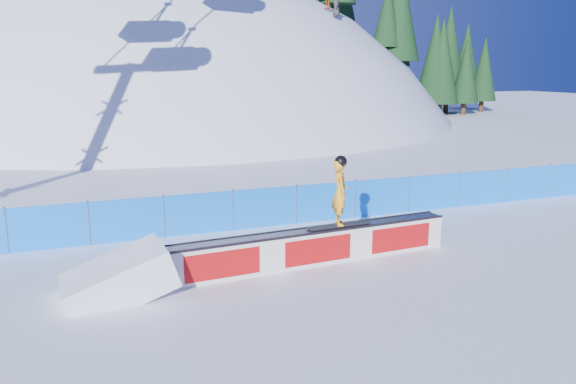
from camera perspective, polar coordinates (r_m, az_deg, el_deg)
name	(u,v)px	position (r m, az deg, el deg)	size (l,w,h in m)	color
ground	(403,267)	(13.93, 11.63, -7.49)	(160.00, 160.00, 0.00)	white
snow_hill	(166,301)	(58.09, -12.24, -10.76)	(64.00, 64.00, 64.00)	white
treeline	(396,25)	(61.68, 10.91, 16.30)	(22.56, 13.30, 18.71)	#362415
safety_fence	(326,202)	(17.54, 3.89, -1.02)	(22.05, 0.05, 1.30)	#0A70F7
rail_box	(314,247)	(13.74, 2.65, -5.58)	(7.41, 1.01, 0.89)	silver
snow_ramp	(120,295)	(12.60, -16.71, -9.97)	(2.20, 1.47, 0.83)	white
snowboarder	(340,192)	(13.72, 5.32, 0.04)	(1.70, 0.67, 1.76)	black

